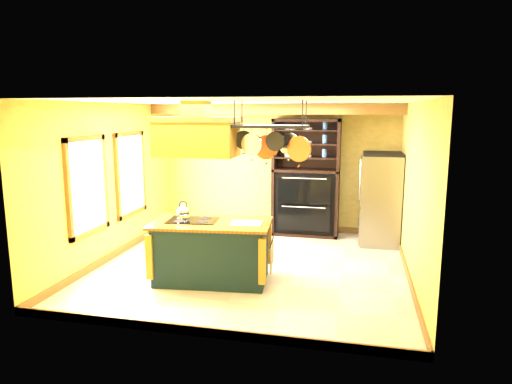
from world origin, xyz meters
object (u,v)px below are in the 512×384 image
at_px(kitchen_island, 212,251).
at_px(refrigerator, 380,201).
at_px(range_hood, 197,134).
at_px(pot_rack, 272,135).
at_px(hutch, 306,191).

height_order(kitchen_island, refrigerator, refrigerator).
height_order(range_hood, pot_rack, same).
relative_size(kitchen_island, pot_rack, 1.63).
bearing_deg(pot_rack, kitchen_island, 179.96).
distance_m(pot_rack, hutch, 3.28).
bearing_deg(hutch, refrigerator, -14.59).
distance_m(kitchen_island, refrigerator, 3.68).
bearing_deg(range_hood, pot_rack, -0.00).
bearing_deg(kitchen_island, range_hood, 174.36).
relative_size(kitchen_island, refrigerator, 1.08).
bearing_deg(hutch, range_hood, -113.08).
xyz_separation_m(kitchen_island, hutch, (1.08, 3.00, 0.45)).
bearing_deg(range_hood, refrigerator, 43.51).
bearing_deg(pot_rack, range_hood, 180.00).
bearing_deg(refrigerator, kitchen_island, -134.36).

